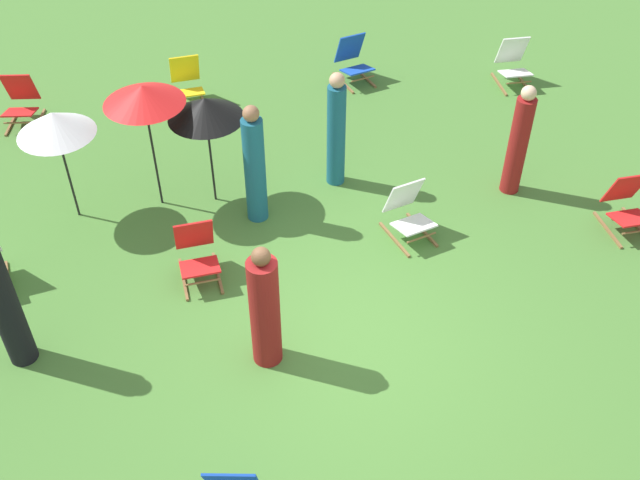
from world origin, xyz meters
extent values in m
plane|color=#477A33|center=(0.00, 0.00, 0.00)|extent=(40.00, 40.00, 0.00)
cube|color=#1947B7|center=(-1.32, -1.97, 0.55)|extent=(0.52, 0.33, 0.57)
cube|color=olive|center=(3.82, 5.28, 0.02)|extent=(0.04, 0.76, 0.04)
cube|color=olive|center=(4.26, 5.29, 0.02)|extent=(0.04, 0.76, 0.04)
cube|color=white|center=(4.05, 5.18, 0.27)|extent=(0.48, 0.44, 0.13)
cube|color=white|center=(4.04, 5.48, 0.55)|extent=(0.48, 0.25, 0.57)
cylinder|color=olive|center=(4.05, 4.98, 0.20)|extent=(0.44, 0.03, 0.03)
cube|color=olive|center=(-1.74, 5.50, 0.02)|extent=(0.13, 0.76, 0.04)
cube|color=olive|center=(-1.31, 5.55, 0.02)|extent=(0.13, 0.76, 0.04)
cube|color=yellow|center=(-1.51, 5.42, 0.27)|extent=(0.53, 0.49, 0.13)
cube|color=yellow|center=(-1.55, 5.72, 0.55)|extent=(0.51, 0.30, 0.57)
cylinder|color=olive|center=(-1.49, 5.22, 0.20)|extent=(0.44, 0.08, 0.03)
cube|color=olive|center=(-3.93, 1.59, 0.02)|extent=(0.19, 0.75, 0.04)
cube|color=olive|center=(-4.41, 5.37, 0.02)|extent=(0.13, 0.76, 0.04)
cube|color=olive|center=(-3.97, 5.31, 0.02)|extent=(0.13, 0.76, 0.04)
cube|color=red|center=(-4.20, 5.24, 0.27)|extent=(0.53, 0.49, 0.13)
cube|color=red|center=(-4.17, 5.54, 0.55)|extent=(0.51, 0.30, 0.57)
cylinder|color=olive|center=(-4.23, 5.04, 0.20)|extent=(0.44, 0.08, 0.03)
cube|color=olive|center=(-1.74, 1.27, 0.02)|extent=(0.12, 0.76, 0.04)
cube|color=olive|center=(-1.30, 1.31, 0.02)|extent=(0.12, 0.76, 0.04)
cube|color=red|center=(-1.51, 1.19, 0.27)|extent=(0.52, 0.48, 0.13)
cube|color=red|center=(-1.54, 1.49, 0.55)|extent=(0.50, 0.30, 0.57)
cylinder|color=olive|center=(-1.49, 0.99, 0.20)|extent=(0.44, 0.07, 0.03)
cube|color=olive|center=(1.14, 5.76, 0.02)|extent=(0.26, 0.74, 0.04)
cube|color=olive|center=(1.56, 5.89, 0.02)|extent=(0.26, 0.74, 0.04)
cube|color=#1947B7|center=(1.38, 5.73, 0.27)|extent=(0.59, 0.56, 0.13)
cube|color=#1947B7|center=(1.29, 6.01, 0.55)|extent=(0.53, 0.38, 0.57)
cylinder|color=olive|center=(1.44, 5.54, 0.20)|extent=(0.43, 0.16, 0.03)
cube|color=olive|center=(1.07, 1.59, 0.02)|extent=(0.27, 0.73, 0.04)
cube|color=olive|center=(1.49, 1.72, 0.02)|extent=(0.27, 0.73, 0.04)
cube|color=white|center=(1.31, 1.56, 0.27)|extent=(0.59, 0.56, 0.13)
cube|color=white|center=(1.22, 1.84, 0.55)|extent=(0.53, 0.38, 0.57)
cylinder|color=olive|center=(1.37, 1.37, 0.20)|extent=(0.43, 0.16, 0.03)
cube|color=olive|center=(3.99, 1.32, 0.02)|extent=(0.08, 0.76, 0.04)
cube|color=olive|center=(4.43, 1.35, 0.02)|extent=(0.08, 0.76, 0.04)
cube|color=red|center=(4.21, 1.23, 0.27)|extent=(0.50, 0.46, 0.13)
cube|color=red|center=(4.19, 1.53, 0.55)|extent=(0.49, 0.27, 0.57)
cylinder|color=olive|center=(4.22, 1.03, 0.20)|extent=(0.44, 0.05, 0.03)
cylinder|color=black|center=(-3.15, 2.82, 0.81)|extent=(0.03, 0.03, 1.63)
cone|color=white|center=(-3.15, 2.82, 1.50)|extent=(1.00, 1.00, 0.32)
cylinder|color=black|center=(-2.00, 2.91, 0.93)|extent=(0.03, 0.03, 1.86)
cone|color=red|center=(-2.00, 2.91, 1.76)|extent=(1.06, 1.06, 0.25)
cylinder|color=black|center=(-1.25, 2.87, 0.81)|extent=(0.03, 0.03, 1.62)
cone|color=black|center=(-1.25, 2.87, 1.50)|extent=(1.01, 1.01, 0.30)
cylinder|color=maroon|center=(2.98, 2.42, 0.75)|extent=(0.39, 0.39, 1.50)
sphere|color=beige|center=(2.98, 2.42, 1.59)|extent=(0.21, 0.21, 0.21)
cylinder|color=#195972|center=(-0.68, 2.39, 0.78)|extent=(0.39, 0.39, 1.57)
sphere|color=#936647|center=(-0.68, 2.39, 1.67)|extent=(0.22, 0.22, 0.22)
cylinder|color=maroon|center=(-0.82, -0.13, 0.74)|extent=(0.36, 0.36, 1.47)
sphere|color=brown|center=(-0.82, -0.13, 1.56)|extent=(0.20, 0.20, 0.20)
cylinder|color=#195972|center=(0.52, 3.02, 0.78)|extent=(0.28, 0.28, 1.57)
sphere|color=tan|center=(0.52, 3.02, 1.67)|extent=(0.21, 0.21, 0.21)
cylinder|color=black|center=(-3.57, 0.31, 0.83)|extent=(0.44, 0.44, 1.65)
camera|label=1|loc=(-1.11, -5.72, 6.74)|focal=42.36mm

